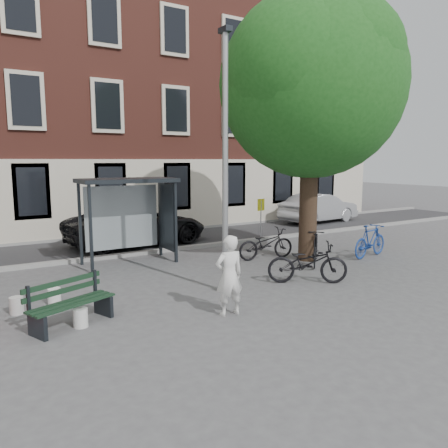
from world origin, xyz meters
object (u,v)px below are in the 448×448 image
bike_a (266,244)px  bike_c (307,263)px  bus_shelter (139,201)px  notice_sign (261,214)px  car_silver (319,208)px  bench (70,305)px  painter (229,275)px  bike_b (370,241)px  lamppost (225,176)px  bike_d (316,248)px  car_dark (137,225)px

bike_a → bike_c: (-0.76, -2.78, 0.04)m
bus_shelter → notice_sign: 4.33m
bike_a → car_silver: bearing=-46.0°
bench → notice_sign: notice_sign is taller
painter → car_silver: (11.15, 9.05, -0.10)m
bike_a → bike_b: bearing=-108.3°
lamppost → bike_b: lamppost is taller
painter → notice_sign: size_ratio=0.92×
bike_a → car_silver: 9.13m
bench → car_silver: bearing=7.4°
bus_shelter → bike_d: bearing=-36.8°
bench → car_dark: size_ratio=0.33×
bike_d → car_silver: car_silver is taller
painter → bike_b: bearing=-157.9°
bus_shelter → bike_d: size_ratio=1.66×
bike_c → bike_d: (1.55, 1.35, -0.02)m
bench → bike_c: size_ratio=0.86×
bike_b → notice_sign: 3.75m
bench → car_silver: 16.15m
lamppost → bus_shelter: 4.24m
bike_d → car_silver: (6.61, 6.77, 0.22)m
bike_c → notice_sign: 4.32m
bench → notice_sign: bearing=5.5°
lamppost → painter: size_ratio=3.66×
bike_b → bike_c: 4.05m
bus_shelter → bike_b: (6.66, -3.37, -1.37)m
bike_c → bus_shelter: bearing=64.5°
bus_shelter → bike_a: bearing=-27.1°
bus_shelter → bike_d: (4.35, -3.26, -1.40)m
lamppost → bike_d: (3.75, 0.85, -2.27)m
bike_d → notice_sign: notice_sign is taller
lamppost → car_silver: bearing=36.3°
bike_a → car_dark: (-2.64, 4.51, 0.24)m
car_dark → notice_sign: notice_sign is taller
bike_d → painter: bearing=71.8°
bench → lamppost: bearing=-17.1°
notice_sign → bike_b: bearing=-56.5°
bench → bike_b: bike_b is taller
lamppost → car_dark: lamppost is taller
bike_a → notice_sign: bearing=-21.1°
bench → bike_d: bike_d is taller
bike_c → notice_sign: notice_sign is taller
bike_c → notice_sign: size_ratio=1.12×
lamppost → bike_a: lamppost is taller
bike_c → car_silver: size_ratio=0.46×
bike_b → bike_c: (-3.86, -1.23, -0.01)m
painter → notice_sign: notice_sign is taller
bike_d → car_silver: 9.47m
bike_c → bike_d: bearing=-15.9°
bus_shelter → painter: bus_shelter is taller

